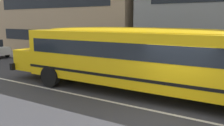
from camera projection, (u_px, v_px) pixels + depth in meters
ground_plane at (172, 115)px, 8.62m from camera, size 400.00×400.00×0.00m
sidewalk_far at (208, 76)px, 14.55m from camera, size 120.00×3.00×0.01m
lane_centreline at (172, 115)px, 8.62m from camera, size 110.00×0.16×0.01m
school_bus at (136, 55)px, 10.94m from camera, size 13.85×3.28×3.09m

